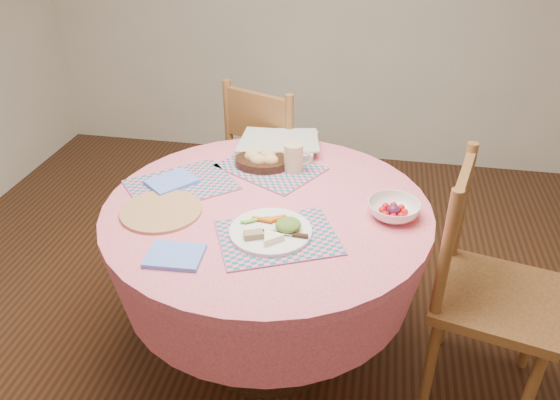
{
  "coord_description": "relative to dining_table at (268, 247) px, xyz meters",
  "views": [
    {
      "loc": [
        0.37,
        -1.71,
        1.83
      ],
      "look_at": [
        0.05,
        0.0,
        0.78
      ],
      "focal_mm": 35.0,
      "sensor_mm": 36.0,
      "label": 1
    }
  ],
  "objects": [
    {
      "name": "wicker_trivet",
      "position": [
        -0.37,
        -0.12,
        0.2
      ],
      "size": [
        0.3,
        0.3,
        0.01
      ],
      "primitive_type": "cylinder",
      "color": "#AC744A",
      "rests_on": "dining_table"
    },
    {
      "name": "fruit_bowl",
      "position": [
        0.47,
        0.01,
        0.22
      ],
      "size": [
        0.24,
        0.24,
        0.06
      ],
      "rotation": [
        0.0,
        0.0,
        0.33
      ],
      "color": "white",
      "rests_on": "dining_table"
    },
    {
      "name": "ground",
      "position": [
        0.0,
        0.0,
        -0.56
      ],
      "size": [
        4.0,
        4.0,
        0.0
      ],
      "primitive_type": "plane",
      "color": "#331C0F",
      "rests_on": "ground"
    },
    {
      "name": "chair_right",
      "position": [
        0.82,
        -0.02,
        -0.04
      ],
      "size": [
        0.53,
        0.54,
        0.98
      ],
      "rotation": [
        0.0,
        0.0,
        1.34
      ],
      "color": "brown",
      "rests_on": "ground"
    },
    {
      "name": "latte_mug",
      "position": [
        0.06,
        0.29,
        0.26
      ],
      "size": [
        0.12,
        0.08,
        0.12
      ],
      "color": "#C6B588",
      "rests_on": "placemat_back"
    },
    {
      "name": "dining_table",
      "position": [
        0.0,
        0.0,
        0.0
      ],
      "size": [
        1.24,
        1.24,
        0.75
      ],
      "color": "#F47180",
      "rests_on": "ground"
    },
    {
      "name": "napkin_far",
      "position": [
        -0.41,
        0.09,
        0.21
      ],
      "size": [
        0.22,
        0.23,
        0.01
      ],
      "primitive_type": "cube",
      "rotation": [
        0.0,
        0.0,
        0.88
      ],
      "color": "#5E86F4",
      "rests_on": "placemat_left"
    },
    {
      "name": "placemat_left",
      "position": [
        -0.37,
        0.09,
        0.2
      ],
      "size": [
        0.5,
        0.49,
        0.01
      ],
      "primitive_type": "cube",
      "rotation": [
        0.0,
        0.0,
        0.71
      ],
      "color": "#126A66",
      "rests_on": "dining_table"
    },
    {
      "name": "placemat_front",
      "position": [
        0.08,
        -0.2,
        0.2
      ],
      "size": [
        0.49,
        0.44,
        0.01
      ],
      "primitive_type": "cube",
      "rotation": [
        0.0,
        0.0,
        0.42
      ],
      "color": "#126A66",
      "rests_on": "dining_table"
    },
    {
      "name": "napkin_near",
      "position": [
        -0.23,
        -0.37,
        0.2
      ],
      "size": [
        0.19,
        0.15,
        0.01
      ],
      "primitive_type": "cube",
      "rotation": [
        0.0,
        0.0,
        0.05
      ],
      "color": "#5E86F4",
      "rests_on": "dining_table"
    },
    {
      "name": "dinner_plate",
      "position": [
        0.06,
        -0.19,
        0.22
      ],
      "size": [
        0.29,
        0.29,
        0.05
      ],
      "rotation": [
        0.0,
        0.0,
        0.39
      ],
      "color": "white",
      "rests_on": "placemat_front"
    },
    {
      "name": "placemat_back",
      "position": [
        -0.05,
        0.3,
        0.2
      ],
      "size": [
        0.5,
        0.46,
        0.01
      ],
      "primitive_type": "cube",
      "rotation": [
        0.0,
        0.0,
        -0.51
      ],
      "color": "#126A66",
      "rests_on": "dining_table"
    },
    {
      "name": "chair_back",
      "position": [
        -0.14,
        0.82,
        -0.05
      ],
      "size": [
        0.58,
        0.57,
        0.96
      ],
      "rotation": [
        0.0,
        0.0,
        2.74
      ],
      "color": "brown",
      "rests_on": "ground"
    },
    {
      "name": "bread_bowl",
      "position": [
        -0.08,
        0.3,
        0.23
      ],
      "size": [
        0.23,
        0.23,
        0.08
      ],
      "color": "black",
      "rests_on": "placemat_back"
    },
    {
      "name": "newspaper_stack",
      "position": [
        -0.05,
        0.49,
        0.22
      ],
      "size": [
        0.38,
        0.31,
        0.04
      ],
      "rotation": [
        0.0,
        0.0,
        0.04
      ],
      "color": "silver",
      "rests_on": "dining_table"
    }
  ]
}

